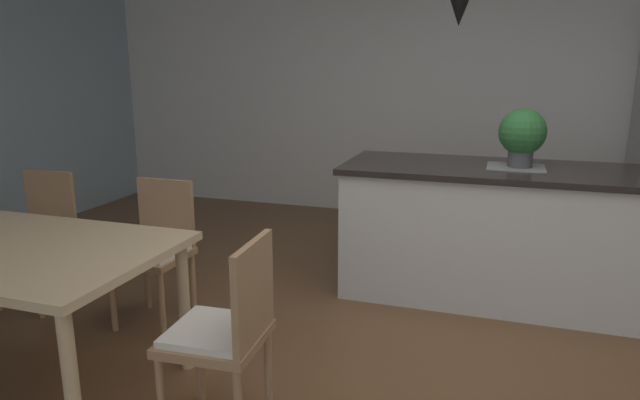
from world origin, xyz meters
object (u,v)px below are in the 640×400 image
Objects in this scene: chair_kitchen_end at (226,330)px; kitchen_island at (515,233)px; chair_far_left at (39,233)px; potted_plant_on_island at (522,134)px; chair_far_right at (156,247)px.

chair_kitchen_end is 0.38× the size of kitchen_island.
chair_kitchen_end is at bearing -24.96° from chair_far_left.
potted_plant_on_island is (1.15, 1.89, 0.65)m from chair_kitchen_end.
potted_plant_on_island is at bearing 180.00° from kitchen_island.
chair_far_left is 3.15m from kitchen_island.
chair_far_left is 3.21m from potted_plant_on_island.
potted_plant_on_island is at bearing 19.34° from chair_far_left.
chair_far_right is 1.00× the size of chair_kitchen_end.
chair_far_right is 2.41m from potted_plant_on_island.
kitchen_island is 0.66m from potted_plant_on_island.
chair_far_left is 0.90m from chair_far_right.
kitchen_island is (2.08, 1.04, -0.01)m from chair_far_right.
kitchen_island reaches higher than chair_far_left.
chair_far_left is 1.00× the size of chair_far_right.
potted_plant_on_island is at bearing 58.53° from chair_kitchen_end.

